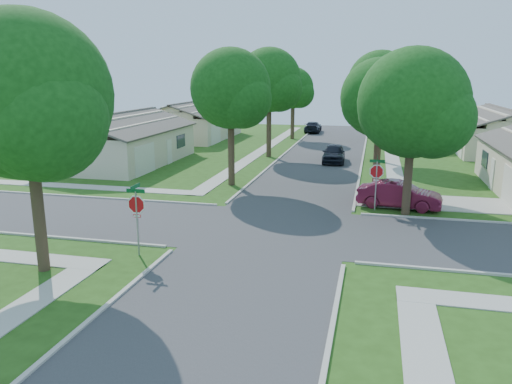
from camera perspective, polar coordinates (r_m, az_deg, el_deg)
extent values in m
plane|color=#254813|center=(24.03, 2.01, -4.29)|extent=(100.00, 100.00, 0.00)
cube|color=#333335|center=(24.02, 2.01, -4.28)|extent=(7.00, 100.00, 0.02)
cube|color=#9E9B91|center=(49.02, 15.19, 4.39)|extent=(1.20, 40.00, 0.04)
cube|color=#9E9B91|center=(50.12, 1.08, 5.04)|extent=(1.20, 40.00, 0.04)
cube|color=#9E9B91|center=(30.62, 19.41, -1.12)|extent=(8.80, 3.60, 0.05)
cube|color=gray|center=(20.85, -13.40, -3.55)|extent=(0.06, 0.06, 2.70)
cylinder|color=white|center=(20.64, -13.52, -1.42)|extent=(1.05, 0.02, 1.05)
cylinder|color=red|center=(20.64, -13.52, -1.42)|extent=(0.90, 0.03, 0.90)
cube|color=red|center=(20.76, -13.45, -2.67)|extent=(0.34, 0.03, 0.12)
cube|color=white|center=(20.76, -13.45, -2.67)|extent=(0.30, 0.03, 0.08)
cube|color=#0C5426|center=(20.50, -13.60, 0.12)|extent=(0.80, 0.02, 0.16)
cube|color=#0C5426|center=(20.46, -13.63, 0.61)|extent=(0.02, 0.80, 0.16)
cube|color=gray|center=(27.79, 13.53, 0.66)|extent=(0.06, 0.06, 2.70)
cylinder|color=white|center=(27.63, 13.62, 2.28)|extent=(1.05, 0.02, 1.05)
cylinder|color=red|center=(27.63, 13.62, 2.28)|extent=(0.90, 0.03, 0.90)
cube|color=red|center=(27.72, 13.57, 1.33)|extent=(0.34, 0.03, 0.12)
cube|color=white|center=(27.72, 13.57, 1.33)|extent=(0.30, 0.03, 0.08)
cube|color=#0C5426|center=(27.53, 13.69, 3.45)|extent=(0.80, 0.02, 0.16)
cube|color=#0C5426|center=(27.50, 13.71, 3.81)|extent=(0.02, 0.80, 0.16)
cylinder|color=#38281C|center=(31.89, 13.63, 3.41)|extent=(0.44, 0.44, 3.95)
sphere|color=#124210|center=(31.48, 14.02, 10.43)|extent=(4.80, 4.80, 4.80)
sphere|color=#124210|center=(31.05, 15.53, 9.19)|extent=(3.46, 3.46, 3.46)
sphere|color=#124210|center=(32.11, 12.67, 9.69)|extent=(3.26, 3.26, 3.26)
cylinder|color=#38281C|center=(43.75, 13.68, 6.26)|extent=(0.44, 0.44, 4.30)
sphere|color=#124210|center=(43.46, 14.00, 11.98)|extent=(5.40, 5.40, 5.40)
sphere|color=#124210|center=(42.95, 15.24, 10.99)|extent=(3.89, 3.89, 3.89)
sphere|color=#124210|center=(44.15, 12.89, 11.35)|extent=(3.67, 3.67, 3.67)
cylinder|color=#38281C|center=(56.69, 13.70, 7.75)|extent=(0.44, 0.44, 4.20)
sphere|color=#124210|center=(56.46, 13.94, 11.92)|extent=(5.00, 5.00, 5.00)
sphere|color=#124210|center=(55.98, 14.81, 11.22)|extent=(3.60, 3.60, 3.60)
sphere|color=#124210|center=(57.10, 13.14, 11.47)|extent=(3.40, 3.40, 3.40)
cylinder|color=#38281C|center=(33.17, -2.85, 4.41)|extent=(0.44, 0.44, 4.25)
sphere|color=#124210|center=(32.78, -2.93, 11.76)|extent=(5.20, 5.20, 5.20)
sphere|color=#124210|center=(32.06, -1.60, 10.57)|extent=(3.74, 3.74, 3.74)
sphere|color=#124210|center=(33.64, -3.91, 10.90)|extent=(3.54, 3.54, 3.54)
cylinder|color=#38281C|center=(44.70, 1.48, 6.87)|extent=(0.44, 0.44, 4.44)
sphere|color=#124210|center=(44.41, 1.51, 12.69)|extent=(5.60, 5.60, 5.60)
sphere|color=#124210|center=(43.68, 2.64, 11.76)|extent=(4.03, 4.03, 4.03)
sphere|color=#124210|center=(45.29, 0.63, 12.00)|extent=(3.81, 3.81, 3.81)
cylinder|color=#38281C|center=(57.44, 4.20, 8.02)|extent=(0.44, 0.44, 3.90)
sphere|color=#124210|center=(57.21, 4.26, 11.79)|extent=(4.60, 4.60, 4.60)
sphere|color=#124210|center=(56.65, 4.99, 11.18)|extent=(3.31, 3.31, 3.31)
sphere|color=#124210|center=(57.91, 3.66, 11.36)|extent=(3.13, 3.13, 3.13)
cylinder|color=#38281C|center=(20.25, -23.54, -2.85)|extent=(0.44, 0.44, 4.04)
sphere|color=#124210|center=(19.57, -24.78, 10.01)|extent=(6.00, 6.00, 6.00)
sphere|color=#124210|center=(18.50, -23.11, 7.70)|extent=(4.32, 4.32, 4.32)
sphere|color=#124210|center=(20.75, -25.33, 8.41)|extent=(4.08, 4.08, 4.08)
cylinder|color=#38281C|center=(27.27, 16.94, 1.12)|extent=(0.44, 0.44, 3.54)
sphere|color=#124210|center=(26.75, 17.54, 9.71)|extent=(5.60, 5.60, 5.60)
sphere|color=#124210|center=(26.32, 19.65, 7.97)|extent=(4.03, 4.03, 4.03)
sphere|color=#124210|center=(27.44, 15.59, 8.74)|extent=(3.81, 3.81, 3.81)
cube|color=silver|center=(31.10, 27.02, 0.42)|extent=(0.06, 3.20, 2.20)
cube|color=silver|center=(35.47, 25.37, 1.87)|extent=(0.06, 0.90, 2.00)
cube|color=#1E2633|center=(37.89, 24.68, 3.44)|extent=(0.06, 1.80, 1.10)
cube|color=beige|center=(53.05, 25.99, 5.66)|extent=(8.00, 13.00, 2.80)
cube|color=#403B37|center=(52.46, 24.07, 8.04)|extent=(4.42, 13.60, 1.56)
cube|color=silver|center=(48.53, 22.26, 5.06)|extent=(0.06, 3.20, 2.20)
cube|color=silver|center=(53.01, 21.54, 5.64)|extent=(0.06, 0.90, 2.00)
cube|color=#1E2633|center=(55.50, 21.23, 6.55)|extent=(0.06, 1.80, 1.10)
cube|color=beige|center=(43.09, -15.18, 5.06)|extent=(8.00, 13.00, 2.80)
cube|color=#403B37|center=(41.94, -12.93, 7.80)|extent=(4.42, 13.60, 1.56)
cube|color=#403B37|center=(43.85, -17.67, 7.74)|extent=(4.42, 13.60, 1.56)
cube|color=silver|center=(37.88, -12.57, 3.66)|extent=(0.06, 3.20, 2.20)
cube|color=silver|center=(41.98, -9.87, 4.57)|extent=(0.06, 0.90, 2.00)
cube|color=#1E2633|center=(44.28, -8.57, 5.79)|extent=(0.06, 1.80, 1.10)
cube|color=beige|center=(58.47, -7.23, 7.50)|extent=(8.00, 13.00, 2.80)
cube|color=#403B37|center=(57.63, -5.40, 9.50)|extent=(4.42, 13.60, 1.56)
cube|color=#403B37|center=(59.04, -9.13, 9.49)|extent=(4.42, 13.60, 1.56)
cube|color=silver|center=(53.52, -4.62, 6.70)|extent=(0.06, 3.20, 2.20)
cube|color=silver|center=(57.85, -3.22, 7.12)|extent=(0.06, 0.90, 2.00)
cube|color=#1E2633|center=(60.27, -2.52, 7.91)|extent=(0.06, 1.80, 1.10)
imported|color=maroon|center=(28.74, 16.06, -0.31)|extent=(4.71, 2.27, 1.49)
imported|color=black|center=(42.57, 8.88, 4.42)|extent=(2.04, 4.62, 1.55)
imported|color=black|center=(64.20, 6.52, 7.39)|extent=(2.00, 4.76, 1.37)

